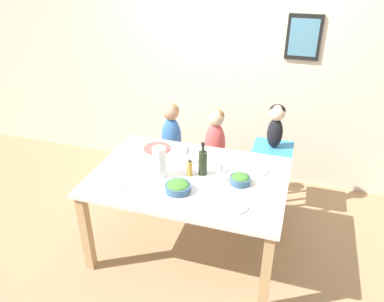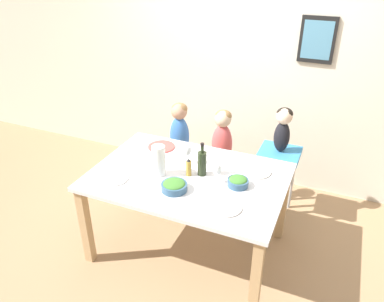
% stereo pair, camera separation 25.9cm
% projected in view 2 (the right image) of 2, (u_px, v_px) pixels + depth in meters
% --- Properties ---
extents(ground_plane, '(14.00, 14.00, 0.00)m').
position_uv_depth(ground_plane, '(189.00, 246.00, 3.36)').
color(ground_plane, '#9E7A56').
extents(wall_back, '(10.00, 0.09, 2.70)m').
position_uv_depth(wall_back, '(243.00, 59.00, 3.85)').
color(wall_back, beige).
rests_on(wall_back, ground_plane).
extents(dining_table, '(1.54, 1.05, 0.76)m').
position_uv_depth(dining_table, '(188.00, 185.00, 3.04)').
color(dining_table, silver).
rests_on(dining_table, ground_plane).
extents(chair_far_left, '(0.44, 0.42, 0.44)m').
position_uv_depth(chair_far_left, '(180.00, 159.00, 3.97)').
color(chair_far_left, silver).
rests_on(chair_far_left, ground_plane).
extents(chair_far_center, '(0.44, 0.42, 0.44)m').
position_uv_depth(chair_far_center, '(221.00, 168.00, 3.82)').
color(chair_far_center, silver).
rests_on(chair_far_center, ground_plane).
extents(chair_right_highchair, '(0.37, 0.36, 0.70)m').
position_uv_depth(chair_right_highchair, '(278.00, 164.00, 3.54)').
color(chair_right_highchair, silver).
rests_on(chair_right_highchair, ground_plane).
extents(person_child_left, '(0.21, 0.17, 0.57)m').
position_uv_depth(person_child_left, '(180.00, 128.00, 3.80)').
color(person_child_left, '#3366B2').
rests_on(person_child_left, chair_far_left).
extents(person_child_center, '(0.21, 0.17, 0.57)m').
position_uv_depth(person_child_center, '(222.00, 136.00, 3.64)').
color(person_child_center, '#C64C4C').
rests_on(person_child_center, chair_far_center).
extents(person_baby_right, '(0.15, 0.15, 0.43)m').
position_uv_depth(person_baby_right, '(283.00, 126.00, 3.34)').
color(person_baby_right, black).
rests_on(person_baby_right, chair_right_highchair).
extents(wine_bottle, '(0.07, 0.07, 0.28)m').
position_uv_depth(wine_bottle, '(202.00, 163.00, 2.95)').
color(wine_bottle, '#232D19').
rests_on(wine_bottle, dining_table).
extents(paper_towel_roll, '(0.10, 0.10, 0.25)m').
position_uv_depth(paper_towel_roll, '(159.00, 161.00, 2.95)').
color(paper_towel_roll, white).
rests_on(paper_towel_roll, dining_table).
extents(wine_glass_near, '(0.07, 0.07, 0.17)m').
position_uv_depth(wine_glass_near, '(217.00, 170.00, 2.84)').
color(wine_glass_near, white).
rests_on(wine_glass_near, dining_table).
extents(wine_glass_far, '(0.07, 0.07, 0.17)m').
position_uv_depth(wine_glass_far, '(187.00, 151.00, 3.10)').
color(wine_glass_far, white).
rests_on(wine_glass_far, dining_table).
extents(salad_bowl_large, '(0.20, 0.20, 0.08)m').
position_uv_depth(salad_bowl_large, '(174.00, 186.00, 2.79)').
color(salad_bowl_large, '#335675').
rests_on(salad_bowl_large, dining_table).
extents(salad_bowl_small, '(0.16, 0.16, 0.08)m').
position_uv_depth(salad_bowl_small, '(238.00, 182.00, 2.84)').
color(salad_bowl_small, '#335675').
rests_on(salad_bowl_small, dining_table).
extents(dinner_plate_front_left, '(0.24, 0.24, 0.01)m').
position_uv_depth(dinner_plate_front_left, '(113.00, 178.00, 2.95)').
color(dinner_plate_front_left, silver).
rests_on(dinner_plate_front_left, dining_table).
extents(dinner_plate_back_left, '(0.24, 0.24, 0.01)m').
position_uv_depth(dinner_plate_back_left, '(161.00, 147.00, 3.41)').
color(dinner_plate_back_left, '#D14C47').
rests_on(dinner_plate_back_left, dining_table).
extents(dinner_plate_back_right, '(0.24, 0.24, 0.01)m').
position_uv_depth(dinner_plate_back_right, '(256.00, 171.00, 3.04)').
color(dinner_plate_back_right, silver).
rests_on(dinner_plate_back_right, dining_table).
extents(dinner_plate_front_right, '(0.24, 0.24, 0.01)m').
position_uv_depth(dinner_plate_front_right, '(225.00, 207.00, 2.62)').
color(dinner_plate_front_right, silver).
rests_on(dinner_plate_front_right, dining_table).
extents(condiment_bottle_hot_sauce, '(0.04, 0.04, 0.15)m').
position_uv_depth(condiment_bottle_hot_sauce, '(189.00, 168.00, 2.96)').
color(condiment_bottle_hot_sauce, '#BC8E33').
rests_on(condiment_bottle_hot_sauce, dining_table).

